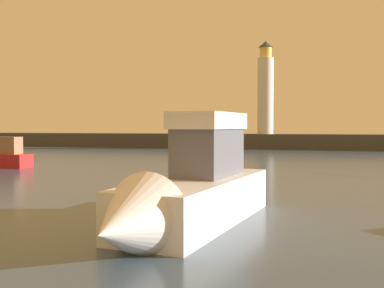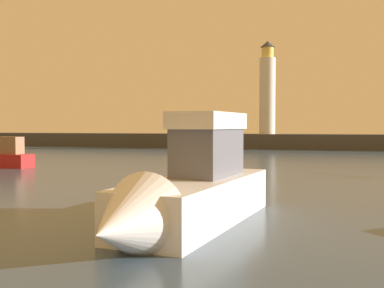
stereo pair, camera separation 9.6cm
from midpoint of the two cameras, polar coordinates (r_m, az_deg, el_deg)
ground_plane at (r=31.78m, az=5.17°, el=-3.10°), size 220.00×220.00×0.00m
breakwater at (r=61.62m, az=10.31°, el=0.32°), size 90.66×4.26×1.90m
lighthouse at (r=61.94m, az=8.87°, el=6.48°), size 2.06×2.06×12.00m
motorboat_1 at (r=13.45m, az=-0.79°, el=-5.81°), size 3.38×9.16×3.71m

